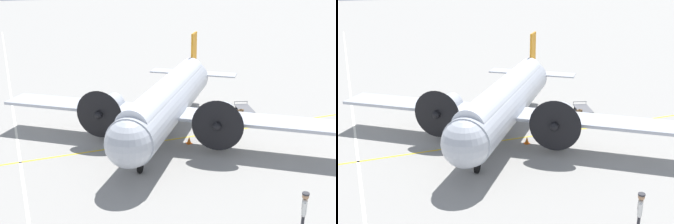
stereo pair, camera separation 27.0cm
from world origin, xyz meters
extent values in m
plane|color=gray|center=(0.00, 0.00, 0.00)|extent=(300.00, 300.00, 0.00)
cube|color=gold|center=(0.00, -0.67, 0.00)|extent=(120.00, 0.16, 0.01)
cube|color=silver|center=(-9.83, 0.00, 0.00)|extent=(0.16, 120.00, 0.01)
cylinder|color=#ADB2BC|center=(0.00, 0.00, 2.46)|extent=(11.20, 13.54, 2.73)
cylinder|color=silver|center=(0.00, 0.00, 3.21)|extent=(10.11, 12.47, 1.91)
sphere|color=#ADB2BC|center=(-4.51, -5.95, 2.46)|extent=(2.59, 2.59, 2.59)
cylinder|color=#ADB2BC|center=(4.51, 5.95, 2.60)|extent=(2.96, 3.23, 1.50)
cube|color=orange|center=(4.84, 6.38, 4.51)|extent=(1.10, 1.39, 3.14)
cube|color=#ADB2BC|center=(4.73, 6.24, 2.74)|extent=(6.65, 5.54, 0.10)
cube|color=#ADB2BC|center=(-0.66, -0.87, 2.12)|extent=(19.46, 15.57, 0.20)
cylinder|color=#ADB2BC|center=(2.25, -3.40, 2.14)|extent=(2.74, 2.94, 1.50)
cylinder|color=black|center=(1.40, -4.52, 2.14)|extent=(2.53, 1.94, 3.15)
sphere|color=black|center=(1.33, -4.62, 2.14)|extent=(0.53, 0.53, 0.53)
cylinder|color=#ADB2BC|center=(-3.88, 1.25, 2.14)|extent=(2.74, 2.94, 1.50)
cylinder|color=black|center=(-4.73, 0.14, 2.14)|extent=(2.53, 1.94, 3.15)
sphere|color=black|center=(-4.80, 0.04, 2.14)|extent=(0.53, 0.53, 0.53)
cylinder|color=#4C4C51|center=(2.40, -3.20, 1.05)|extent=(0.18, 0.18, 0.99)
cylinder|color=black|center=(2.40, -3.20, 0.55)|extent=(0.90, 1.06, 1.10)
cylinder|color=#4C4C51|center=(-3.73, 1.46, 1.05)|extent=(0.18, 0.18, 0.99)
cylinder|color=black|center=(-3.73, 1.46, 0.55)|extent=(0.90, 1.06, 1.10)
cylinder|color=#4C4C51|center=(-3.52, -4.64, 0.79)|extent=(0.14, 0.14, 0.89)
cylinder|color=black|center=(-3.52, -4.64, 0.35)|extent=(0.57, 0.67, 0.70)
cylinder|color=#2D2D33|center=(1.33, -12.72, 0.45)|extent=(0.13, 0.13, 0.90)
cylinder|color=#2D2D33|center=(1.50, -12.52, 0.45)|extent=(0.13, 0.13, 0.90)
cube|color=white|center=(1.42, -12.62, 1.23)|extent=(0.43, 0.46, 0.67)
sphere|color=tan|center=(1.42, -12.62, 1.72)|extent=(0.30, 0.30, 0.30)
cylinder|color=white|center=(1.25, -12.82, 1.20)|extent=(0.10, 0.10, 0.64)
cylinder|color=white|center=(1.59, -12.41, 1.20)|extent=(0.10, 0.10, 0.64)
cube|color=black|center=(1.34, -12.55, 1.32)|extent=(0.04, 0.05, 0.43)
cylinder|color=#2D2D33|center=(1.42, -12.62, 1.85)|extent=(0.44, 0.44, 0.07)
cube|color=brown|center=(6.92, 1.89, 0.26)|extent=(0.48, 0.14, 0.53)
cube|color=#4A3520|center=(6.92, 1.89, 0.56)|extent=(0.17, 0.10, 0.02)
cube|color=#56565B|center=(7.75, 2.67, 0.30)|extent=(1.71, 2.47, 0.04)
cube|color=#56565B|center=(8.03, 3.72, 0.54)|extent=(1.13, 0.34, 0.04)
cylinder|color=#56565B|center=(8.56, 3.58, 0.43)|extent=(0.04, 0.04, 0.22)
cylinder|color=#56565B|center=(7.50, 3.87, 0.43)|extent=(0.04, 0.04, 0.22)
cylinder|color=black|center=(7.97, 1.72, 0.14)|extent=(0.13, 0.29, 0.28)
cylinder|color=black|center=(7.08, 1.96, 0.14)|extent=(0.13, 0.29, 0.28)
cylinder|color=black|center=(8.42, 3.37, 0.14)|extent=(0.13, 0.29, 0.28)
cylinder|color=black|center=(7.52, 3.61, 0.14)|extent=(0.13, 0.29, 0.28)
cube|color=orange|center=(0.82, -1.74, 0.01)|extent=(0.37, 0.37, 0.03)
cone|color=orange|center=(0.82, -1.74, 0.24)|extent=(0.31, 0.31, 0.49)
camera|label=1|loc=(-9.98, -25.34, 10.97)|focal=45.00mm
camera|label=2|loc=(-9.72, -25.44, 10.97)|focal=45.00mm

